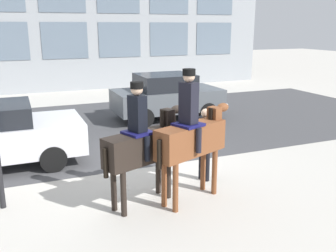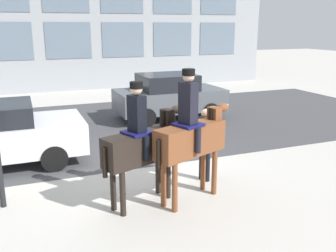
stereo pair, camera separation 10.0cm
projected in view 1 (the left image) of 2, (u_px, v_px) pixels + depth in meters
The scene contains 6 objects.
ground_plane at pixel (146, 176), 8.75m from camera, with size 80.00×80.00×0.00m, color beige.
road_surface at pixel (101, 127), 13.00m from camera, with size 23.51×8.50×0.01m.
mounted_horse_lead at pixel (143, 143), 7.09m from camera, with size 1.85×0.96×2.42m.
mounted_horse_companion at pixel (192, 136), 7.23m from camera, with size 1.89×1.00×2.63m.
pedestrian_bystander at pixel (205, 139), 8.28m from camera, with size 0.79×0.66×1.65m.
street_car_far_lane at pixel (167, 96), 14.04m from camera, with size 3.99×2.07×1.68m.
Camera 1 is at (-2.62, -7.75, 3.38)m, focal length 40.00 mm.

